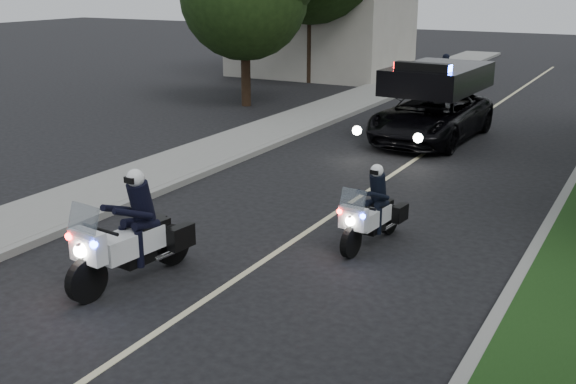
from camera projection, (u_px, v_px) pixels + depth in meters
ground at (132, 349)px, 9.26m from camera, size 120.00×120.00×0.00m
curb_right at (567, 193)px, 15.72m from camera, size 0.20×60.00×0.15m
curb_left at (258, 151)px, 19.50m from camera, size 0.20×60.00×0.15m
sidewalk_left at (225, 147)px, 20.00m from camera, size 2.00×60.00×0.16m
building_far at (322, 4)px, 34.59m from camera, size 8.00×6.00×7.00m
lane_marking at (395, 173)px, 17.63m from camera, size 0.12×50.00×0.01m
police_moto_left at (135, 281)px, 11.35m from camera, size 1.04×2.28×1.87m
police_moto_right at (371, 244)px, 12.90m from camera, size 0.81×1.84×1.52m
police_suv at (430, 140)px, 21.21m from camera, size 2.73×5.48×2.61m
bicycle at (443, 101)px, 27.86m from camera, size 0.61×1.58×0.81m
cyclist at (443, 101)px, 27.86m from camera, size 0.65×0.47×1.69m
tree_left_near at (246, 106)px, 26.89m from camera, size 5.28×5.28×8.04m
tree_left_far at (310, 82)px, 32.85m from camera, size 9.46×9.46×12.32m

